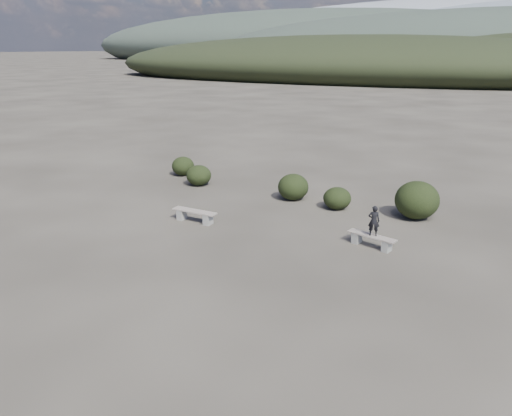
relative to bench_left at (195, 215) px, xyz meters
The scene contains 10 objects.
ground 4.98m from the bench_left, 52.09° to the right, with size 1200.00×1200.00×0.00m, color #302B25.
bench_left is the anchor object (origin of this frame).
bench_right 6.64m from the bench_left, ahead, with size 1.71×0.75×0.42m.
seated_person 6.70m from the bench_left, ahead, with size 0.37×0.25×1.03m, color black.
shrub_a 5.29m from the bench_left, 122.01° to the left, with size 1.19×1.19×0.98m, color black.
shrub_b 4.90m from the bench_left, 64.09° to the left, with size 1.33×1.33×1.14m, color black.
shrub_c 5.86m from the bench_left, 43.35° to the left, with size 1.14×1.14×0.91m, color black.
shrub_d 8.53m from the bench_left, 30.50° to the left, with size 1.68×1.68×1.47m, color black.
shrub_f 7.37m from the bench_left, 128.78° to the left, with size 1.15×1.15×0.97m, color black.
mountain_ridges 335.33m from the bench_left, 90.76° to the left, with size 500.00×400.00×56.00m.
Camera 1 is at (7.26, -10.82, 6.33)m, focal length 35.00 mm.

